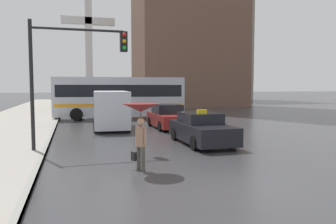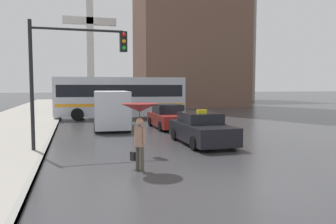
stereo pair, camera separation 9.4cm
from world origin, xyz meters
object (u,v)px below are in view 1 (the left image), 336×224
at_px(pedestrian_with_umbrella, 141,116).
at_px(city_bus, 120,96).
at_px(monument_cross, 89,39).
at_px(ambulance_van, 111,108).
at_px(sedan_red, 168,117).
at_px(taxi, 201,129).
at_px(traffic_light, 74,61).

bearing_deg(pedestrian_with_umbrella, city_bus, -33.89).
bearing_deg(monument_cross, ambulance_van, -89.92).
bearing_deg(pedestrian_with_umbrella, monument_cross, -28.46).
height_order(sedan_red, pedestrian_with_umbrella, pedestrian_with_umbrella).
xyz_separation_m(taxi, monument_cross, (-3.31, 31.03, 8.14)).
relative_size(city_bus, pedestrian_with_umbrella, 5.04).
bearing_deg(traffic_light, taxi, 3.48).
height_order(taxi, ambulance_van, ambulance_van).
xyz_separation_m(taxi, pedestrian_with_umbrella, (-3.60, -3.94, 1.04)).
relative_size(sedan_red, traffic_light, 0.85).
distance_m(sedan_red, monument_cross, 26.63).
bearing_deg(monument_cross, city_bus, -85.37).
height_order(taxi, traffic_light, traffic_light).
relative_size(taxi, ambulance_van, 0.81).
height_order(sedan_red, traffic_light, traffic_light).
xyz_separation_m(sedan_red, ambulance_van, (-3.44, 0.83, 0.61)).
xyz_separation_m(taxi, city_bus, (-1.85, 12.96, 1.19)).
distance_m(taxi, pedestrian_with_umbrella, 5.43).
bearing_deg(monument_cross, traffic_light, -93.97).
distance_m(city_bus, pedestrian_with_umbrella, 16.99).
xyz_separation_m(taxi, traffic_light, (-5.49, -0.33, 2.91)).
bearing_deg(taxi, traffic_light, 3.48).
relative_size(ambulance_van, city_bus, 0.51).
distance_m(taxi, traffic_light, 6.22).
bearing_deg(ambulance_van, taxi, 120.20).
relative_size(taxi, traffic_light, 0.85).
distance_m(taxi, monument_cross, 32.25).
distance_m(taxi, ambulance_van, 7.52).
height_order(taxi, city_bus, city_bus).
height_order(ambulance_van, traffic_light, traffic_light).
relative_size(pedestrian_with_umbrella, monument_cross, 0.13).
bearing_deg(city_bus, taxi, 13.55).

